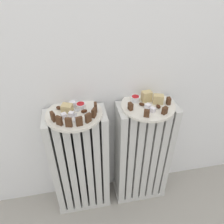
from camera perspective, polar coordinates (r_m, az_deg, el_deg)
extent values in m
cube|color=silver|center=(1.45, -7.21, -21.37)|extent=(0.30, 0.15, 0.03)
cube|color=silver|center=(1.21, -14.64, -13.40)|extent=(0.03, 0.15, 0.62)
cube|color=silver|center=(1.20, -12.56, -13.22)|extent=(0.03, 0.15, 0.62)
cube|color=silver|center=(1.20, -10.47, -13.03)|extent=(0.03, 0.15, 0.62)
cube|color=silver|center=(1.20, -8.38, -12.81)|extent=(0.03, 0.15, 0.62)
cube|color=silver|center=(1.20, -6.29, -12.58)|extent=(0.03, 0.15, 0.62)
cube|color=silver|center=(1.20, -4.21, -12.33)|extent=(0.03, 0.15, 0.62)
cube|color=silver|center=(1.20, -2.14, -12.06)|extent=(0.03, 0.15, 0.62)
cube|color=silver|center=(1.49, 6.94, -19.26)|extent=(0.30, 0.15, 0.03)
cube|color=silver|center=(1.21, 2.11, -11.48)|extent=(0.03, 0.15, 0.62)
cube|color=silver|center=(1.22, 4.11, -11.17)|extent=(0.03, 0.15, 0.62)
cube|color=silver|center=(1.23, 6.08, -10.87)|extent=(0.03, 0.15, 0.62)
cube|color=silver|center=(1.24, 8.02, -10.55)|extent=(0.03, 0.15, 0.62)
cube|color=silver|center=(1.25, 9.91, -10.23)|extent=(0.03, 0.15, 0.62)
cube|color=silver|center=(1.27, 11.77, -9.90)|extent=(0.03, 0.15, 0.62)
cube|color=silver|center=(1.28, 13.58, -9.57)|extent=(0.03, 0.15, 0.62)
cylinder|color=silver|center=(0.98, -9.95, -0.45)|extent=(0.26, 0.26, 0.01)
cylinder|color=silver|center=(1.04, 9.44, 1.68)|extent=(0.26, 0.26, 0.01)
cube|color=#472B19|center=(0.94, -15.32, -1.18)|extent=(0.02, 0.03, 0.04)
cube|color=#472B19|center=(0.91, -13.76, -2.24)|extent=(0.03, 0.03, 0.04)
cube|color=#472B19|center=(0.89, -11.36, -2.71)|extent=(0.03, 0.02, 0.04)
cube|color=#472B19|center=(0.89, -8.65, -2.47)|extent=(0.03, 0.02, 0.04)
cube|color=#472B19|center=(0.91, -6.28, -1.54)|extent=(0.03, 0.03, 0.04)
cube|color=#472B19|center=(0.93, -4.76, -0.19)|extent=(0.02, 0.03, 0.04)
cube|color=#472B19|center=(0.97, -4.36, 1.27)|extent=(0.01, 0.03, 0.04)
cube|color=tan|center=(0.98, -11.77, 0.99)|extent=(0.06, 0.05, 0.04)
cube|color=white|center=(1.02, -10.26, 2.04)|extent=(0.03, 0.03, 0.02)
cube|color=white|center=(0.96, -10.67, -0.56)|extent=(0.03, 0.03, 0.02)
cube|color=white|center=(0.95, -12.55, -0.94)|extent=(0.03, 0.03, 0.02)
ellipsoid|color=#3D1E0F|center=(0.97, -7.37, 0.25)|extent=(0.03, 0.02, 0.02)
ellipsoid|color=#3D1E0F|center=(1.01, -13.88, 1.12)|extent=(0.03, 0.03, 0.02)
cylinder|color=white|center=(1.00, -8.27, 1.68)|extent=(0.04, 0.04, 0.02)
cylinder|color=#B21419|center=(1.00, -8.30, 1.95)|extent=(0.04, 0.04, 0.01)
cube|color=#472B19|center=(0.98, 4.89, 1.47)|extent=(0.02, 0.03, 0.03)
cube|color=#472B19|center=(0.95, 9.13, -0.33)|extent=(0.03, 0.02, 0.03)
cube|color=#472B19|center=(0.98, 13.73, 0.39)|extent=(0.03, 0.03, 0.03)
cube|color=#472B19|center=(1.05, 14.69, 2.84)|extent=(0.02, 0.03, 0.03)
cube|color=tan|center=(1.05, 9.12, 4.12)|extent=(0.05, 0.04, 0.05)
cube|color=tan|center=(1.04, 12.10, 3.34)|extent=(0.05, 0.04, 0.04)
cube|color=white|center=(1.00, 9.44, 1.47)|extent=(0.03, 0.03, 0.02)
cube|color=white|center=(0.98, 10.67, 0.57)|extent=(0.03, 0.03, 0.02)
ellipsoid|color=#3D1E0F|center=(1.02, 7.88, 2.05)|extent=(0.03, 0.03, 0.02)
ellipsoid|color=#3D1E0F|center=(1.02, 12.12, 1.46)|extent=(0.02, 0.03, 0.02)
cylinder|color=white|center=(1.04, 6.14, 3.48)|extent=(0.04, 0.04, 0.03)
cylinder|color=#B21419|center=(1.04, 6.16, 3.80)|extent=(0.04, 0.04, 0.01)
cube|color=#B7B7BC|center=(0.95, -9.70, -1.39)|extent=(0.02, 0.06, 0.00)
cube|color=#B7B7BC|center=(0.99, -9.20, 0.49)|extent=(0.02, 0.03, 0.00)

